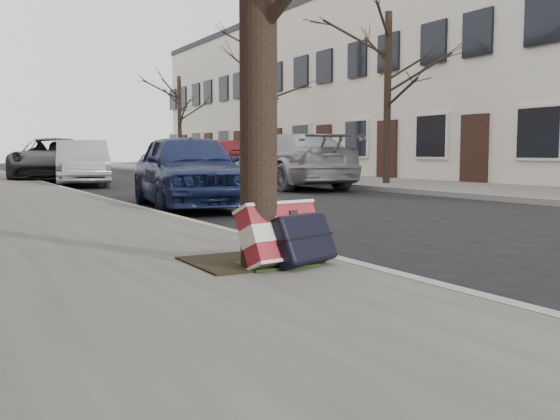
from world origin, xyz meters
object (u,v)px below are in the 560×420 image
suitcase_navy (303,239)px  car_near_mid (82,163)px  car_near_front (189,170)px  suitcase_red (281,234)px

suitcase_navy → car_near_mid: car_near_mid is taller
car_near_mid → suitcase_navy: bearing=-85.3°
car_near_mid → car_near_front: bearing=-79.2°
car_near_front → car_near_mid: (-0.07, 8.57, 0.00)m
suitcase_navy → car_near_front: 6.64m
suitcase_red → car_near_front: bearing=65.6°
suitcase_red → suitcase_navy: (0.14, -0.07, -0.04)m
car_near_front → suitcase_navy: bearing=-94.8°
suitcase_red → suitcase_navy: suitcase_red is taller
suitcase_red → car_near_front: 6.60m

